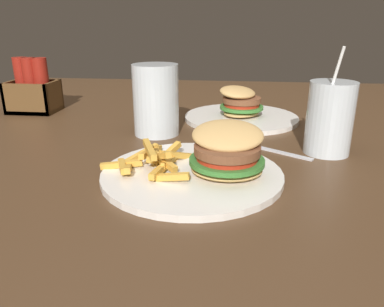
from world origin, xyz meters
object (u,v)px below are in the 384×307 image
Objects in this scene: juice_glass at (329,121)px; condiment_caddy at (33,91)px; meal_plate_far at (241,111)px; meal_plate_near at (205,164)px; beer_glass at (156,102)px; spoon at (246,142)px.

condiment_caddy is at bearing 160.45° from juice_glass.
condiment_caddy is at bearing 177.38° from meal_plate_far.
meal_plate_near is 1.95× the size of beer_glass.
meal_plate_far reaches higher than spoon.
condiment_caddy is (-0.47, 0.38, 0.03)m from meal_plate_near.
beer_glass is 0.76× the size of juice_glass.
juice_glass is 0.26m from meal_plate_far.
beer_glass reaches higher than spoon.
meal_plate_far is 1.96× the size of condiment_caddy.
spoon is 0.57m from condiment_caddy.
meal_plate_far is at bearing 38.05° from beer_glass.
meal_plate_near is 1.49× the size of juice_glass.
meal_plate_far is (-0.15, 0.22, -0.04)m from juice_glass.
juice_glass reaches higher than meal_plate_far.
spoon is at bearing -87.47° from meal_plate_far.
condiment_caddy reaches higher than meal_plate_near.
spoon is at bearing 169.18° from juice_glass.
juice_glass is at bearing 33.95° from meal_plate_near.
beer_glass reaches higher than meal_plate_far.
condiment_caddy is at bearing 141.15° from meal_plate_near.
meal_plate_far is (0.17, 0.14, -0.05)m from beer_glass.
meal_plate_far is (-0.01, 0.19, 0.01)m from spoon.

